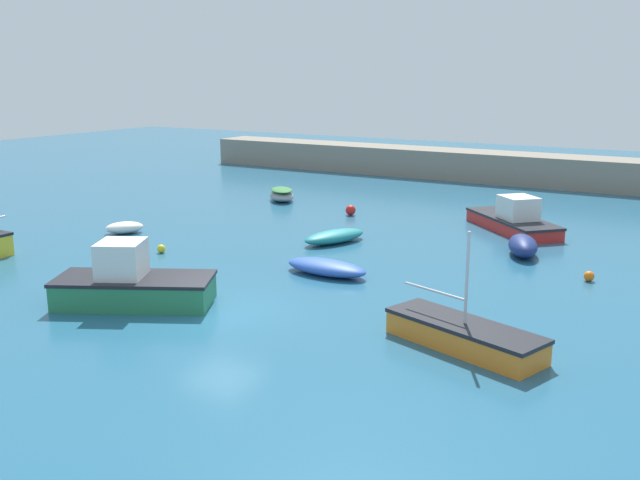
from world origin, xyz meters
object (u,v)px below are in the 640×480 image
Objects in this scene: dinghy_near_pier at (125,228)px; mooring_buoy_yellow at (161,249)px; sailboat_twin_hulled at (464,335)px; open_tender_yellow at (326,267)px; motorboat_grey_hull at (514,220)px; mooring_buoy_orange at (589,276)px; rowboat_with_red_cover at (282,194)px; mooring_buoy_red at (351,210)px; rowboat_white_midwater at (334,236)px; cabin_cruiser_white at (132,284)px; rowboat_blue_near at (523,246)px.

dinghy_near_pier reaches higher than mooring_buoy_yellow.
sailboat_twin_hulled reaches higher than dinghy_near_pier.
motorboat_grey_hull is at bearing -106.96° from open_tender_yellow.
dinghy_near_pier is at bearing 154.84° from mooring_buoy_yellow.
open_tender_yellow is at bearing 114.44° from motorboat_grey_hull.
mooring_buoy_orange is (4.96, -7.29, -0.38)m from motorboat_grey_hull.
mooring_buoy_orange is (19.76, -8.55, -0.21)m from rowboat_with_red_cover.
mooring_buoy_red reaches higher than mooring_buoy_orange.
open_tender_yellow is 10.10m from mooring_buoy_orange.
rowboat_white_midwater is 10.57m from dinghy_near_pier.
cabin_cruiser_white is 10.06× the size of mooring_buoy_red.
rowboat_with_red_cover is 0.79× the size of rowboat_white_midwater.
motorboat_grey_hull is 9.40m from rowboat_white_midwater.
rowboat_with_red_cover is (-10.63, 12.85, 0.11)m from open_tender_yellow.
rowboat_blue_near is at bearing 26.62° from cabin_cruiser_white.
cabin_cruiser_white is at bearing -87.06° from mooring_buoy_red.
rowboat_with_red_cover is (-17.92, 17.51, 0.00)m from sailboat_twin_hulled.
sailboat_twin_hulled reaches higher than rowboat_blue_near.
rowboat_with_red_cover is 13.82m from mooring_buoy_yellow.
dinghy_near_pier is (-8.43, 7.90, -0.44)m from cabin_cruiser_white.
open_tender_yellow is at bearing -134.13° from rowboat_white_midwater.
open_tender_yellow reaches higher than dinghy_near_pier.
rowboat_blue_near is at bearing 141.06° from mooring_buoy_orange.
open_tender_yellow is at bearing -66.45° from mooring_buoy_red.
dinghy_near_pier is at bearing 109.31° from cabin_cruiser_white.
mooring_buoy_orange is at bearing -72.83° from rowboat_white_midwater.
rowboat_blue_near is at bearing -35.12° from dinghy_near_pier.
mooring_buoy_orange is (9.13, 4.31, -0.09)m from open_tender_yellow.
rowboat_blue_near is at bearing -55.94° from rowboat_white_midwater.
rowboat_white_midwater is (-2.36, 4.85, 0.00)m from open_tender_yellow.
mooring_buoy_red is (3.24, 11.72, 0.10)m from mooring_buoy_yellow.
cabin_cruiser_white is (6.74, -19.46, 0.32)m from rowboat_with_red_cover.
motorboat_grey_hull is 19.45m from dinghy_near_pier.
open_tender_yellow is at bearing -154.76° from mooring_buoy_orange.
motorboat_grey_hull is 1.95× the size of rowboat_blue_near.
mooring_buoy_orange is (11.50, -0.54, -0.10)m from rowboat_white_midwater.
dinghy_near_pier is 12.28m from mooring_buoy_red.
rowboat_blue_near is 15.88m from mooring_buoy_yellow.
sailboat_twin_hulled is at bearing 4.85° from rowboat_with_red_cover.
rowboat_white_midwater is 9.30× the size of mooring_buoy_orange.
rowboat_with_red_cover is (-14.81, 1.25, -0.18)m from motorboat_grey_hull.
rowboat_white_midwater reaches higher than open_tender_yellow.
mooring_buoy_red reaches higher than mooring_buoy_yellow.
rowboat_blue_near is 19.05m from dinghy_near_pier.
mooring_buoy_yellow is (2.59, -13.57, -0.22)m from rowboat_with_red_cover.
sailboat_twin_hulled is 1.39× the size of rowboat_white_midwater.
dinghy_near_pier is at bearing -172.01° from mooring_buoy_orange.
rowboat_blue_near is (8.25, 2.08, 0.14)m from rowboat_white_midwater.
open_tender_yellow is 1.20× the size of rowboat_blue_near.
rowboat_with_red_cover is 6.12m from mooring_buoy_red.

